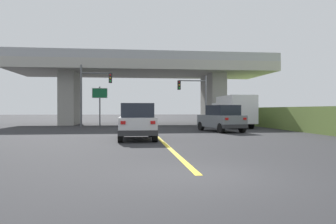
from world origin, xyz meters
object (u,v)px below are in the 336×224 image
at_px(suv_crossing, 221,118).
at_px(traffic_signal_nearside, 196,93).
at_px(suv_lead, 137,121).
at_px(box_truck, 233,111).
at_px(highway_sign, 100,97).
at_px(traffic_signal_farside, 91,88).

xyz_separation_m(suv_crossing, traffic_signal_nearside, (0.00, 9.56, 2.39)).
height_order(suv_lead, traffic_signal_nearside, traffic_signal_nearside).
bearing_deg(suv_crossing, box_truck, 51.76).
distance_m(suv_crossing, highway_sign, 15.30).
relative_size(suv_crossing, traffic_signal_farside, 0.79).
bearing_deg(box_truck, suv_lead, -128.46).
bearing_deg(traffic_signal_farside, suv_lead, -74.37).
bearing_deg(suv_crossing, highway_sign, 119.13).
distance_m(traffic_signal_farside, highway_sign, 2.91).
bearing_deg(highway_sign, traffic_signal_nearside, -10.04).
bearing_deg(suv_lead, traffic_signal_farside, 105.63).
height_order(suv_crossing, box_truck, box_truck).
bearing_deg(highway_sign, box_truck, -23.35).
bearing_deg(suv_lead, suv_crossing, 42.43).
height_order(box_truck, traffic_signal_nearside, traffic_signal_nearside).
bearing_deg(traffic_signal_nearside, suv_lead, -112.90).
relative_size(suv_lead, traffic_signal_farside, 0.74).
xyz_separation_m(box_truck, traffic_signal_farside, (-13.46, 2.82, 2.24)).
relative_size(suv_crossing, highway_sign, 1.16).
height_order(suv_lead, box_truck, box_truck).
xyz_separation_m(suv_lead, highway_sign, (-3.49, 17.35, 2.02)).
relative_size(traffic_signal_nearside, traffic_signal_farside, 0.87).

